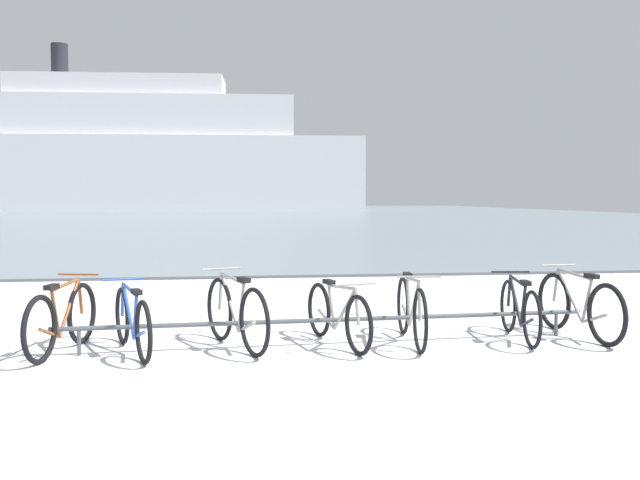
{
  "coord_description": "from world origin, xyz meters",
  "views": [
    {
      "loc": [
        0.18,
        -4.45,
        1.64
      ],
      "look_at": [
        1.53,
        5.99,
        1.0
      ],
      "focal_mm": 39.91,
      "sensor_mm": 36.0,
      "label": 1
    }
  ],
  "objects_px": {
    "bicycle_4": "(411,310)",
    "bicycle_5": "(519,310)",
    "bicycle_2": "(236,314)",
    "bicycle_3": "(338,315)",
    "bicycle_0": "(62,319)",
    "bicycle_1": "(132,321)",
    "bicycle_6": "(579,306)",
    "ferry_ship": "(128,155)"
  },
  "relations": [
    {
      "from": "bicycle_4",
      "to": "bicycle_5",
      "type": "distance_m",
      "value": 1.28
    },
    {
      "from": "bicycle_2",
      "to": "bicycle_3",
      "type": "bearing_deg",
      "value": -0.0
    },
    {
      "from": "bicycle_2",
      "to": "bicycle_3",
      "type": "relative_size",
      "value": 0.95
    },
    {
      "from": "bicycle_0",
      "to": "bicycle_4",
      "type": "height_order",
      "value": "bicycle_4"
    },
    {
      "from": "bicycle_1",
      "to": "bicycle_6",
      "type": "bearing_deg",
      "value": 2.33
    },
    {
      "from": "bicycle_6",
      "to": "ferry_ship",
      "type": "relative_size",
      "value": 0.03
    },
    {
      "from": "bicycle_1",
      "to": "bicycle_4",
      "type": "distance_m",
      "value": 3.03
    },
    {
      "from": "bicycle_4",
      "to": "ferry_ship",
      "type": "height_order",
      "value": "ferry_ship"
    },
    {
      "from": "bicycle_0",
      "to": "bicycle_1",
      "type": "relative_size",
      "value": 1.0
    },
    {
      "from": "bicycle_1",
      "to": "bicycle_4",
      "type": "height_order",
      "value": "bicycle_4"
    },
    {
      "from": "bicycle_2",
      "to": "bicycle_6",
      "type": "xyz_separation_m",
      "value": [
        3.97,
        0.09,
        -0.01
      ]
    },
    {
      "from": "ferry_ship",
      "to": "bicycle_3",
      "type": "bearing_deg",
      "value": -80.77
    },
    {
      "from": "bicycle_1",
      "to": "bicycle_6",
      "type": "distance_m",
      "value": 5.06
    },
    {
      "from": "bicycle_0",
      "to": "bicycle_1",
      "type": "height_order",
      "value": "bicycle_0"
    },
    {
      "from": "bicycle_5",
      "to": "ferry_ship",
      "type": "relative_size",
      "value": 0.03
    },
    {
      "from": "bicycle_3",
      "to": "bicycle_5",
      "type": "distance_m",
      "value": 2.11
    },
    {
      "from": "bicycle_2",
      "to": "bicycle_5",
      "type": "height_order",
      "value": "bicycle_2"
    },
    {
      "from": "bicycle_1",
      "to": "bicycle_2",
      "type": "relative_size",
      "value": 1.03
    },
    {
      "from": "bicycle_3",
      "to": "bicycle_4",
      "type": "relative_size",
      "value": 0.95
    },
    {
      "from": "bicycle_2",
      "to": "bicycle_4",
      "type": "height_order",
      "value": "bicycle_2"
    },
    {
      "from": "bicycle_3",
      "to": "ferry_ship",
      "type": "distance_m",
      "value": 82.03
    },
    {
      "from": "bicycle_0",
      "to": "ferry_ship",
      "type": "bearing_deg",
      "value": 97.2
    },
    {
      "from": "bicycle_2",
      "to": "bicycle_6",
      "type": "distance_m",
      "value": 3.97
    },
    {
      "from": "bicycle_1",
      "to": "bicycle_3",
      "type": "xyz_separation_m",
      "value": [
        2.2,
        0.12,
        -0.0
      ]
    },
    {
      "from": "bicycle_0",
      "to": "bicycle_6",
      "type": "height_order",
      "value": "bicycle_6"
    },
    {
      "from": "bicycle_5",
      "to": "ferry_ship",
      "type": "xyz_separation_m",
      "value": [
        -15.23,
        80.69,
        6.28
      ]
    },
    {
      "from": "bicycle_2",
      "to": "bicycle_3",
      "type": "xyz_separation_m",
      "value": [
        1.11,
        -0.0,
        -0.04
      ]
    },
    {
      "from": "bicycle_0",
      "to": "ferry_ship",
      "type": "xyz_separation_m",
      "value": [
        -10.19,
        80.74,
        6.26
      ]
    },
    {
      "from": "bicycle_3",
      "to": "bicycle_5",
      "type": "height_order",
      "value": "bicycle_5"
    },
    {
      "from": "bicycle_3",
      "to": "bicycle_4",
      "type": "distance_m",
      "value": 0.84
    },
    {
      "from": "bicycle_1",
      "to": "bicycle_5",
      "type": "distance_m",
      "value": 4.31
    },
    {
      "from": "bicycle_1",
      "to": "bicycle_4",
      "type": "relative_size",
      "value": 0.92
    },
    {
      "from": "bicycle_3",
      "to": "bicycle_6",
      "type": "relative_size",
      "value": 0.95
    },
    {
      "from": "bicycle_0",
      "to": "bicycle_1",
      "type": "bearing_deg",
      "value": -8.16
    },
    {
      "from": "bicycle_0",
      "to": "bicycle_3",
      "type": "xyz_separation_m",
      "value": [
        2.92,
        0.01,
        -0.02
      ]
    },
    {
      "from": "bicycle_4",
      "to": "ferry_ship",
      "type": "bearing_deg",
      "value": 99.81
    },
    {
      "from": "bicycle_0",
      "to": "bicycle_2",
      "type": "xyz_separation_m",
      "value": [
        1.81,
        0.01,
        0.02
      ]
    },
    {
      "from": "bicycle_0",
      "to": "bicycle_5",
      "type": "distance_m",
      "value": 5.04
    },
    {
      "from": "bicycle_4",
      "to": "bicycle_3",
      "type": "bearing_deg",
      "value": -178.81
    },
    {
      "from": "bicycle_2",
      "to": "bicycle_0",
      "type": "bearing_deg",
      "value": -179.64
    },
    {
      "from": "bicycle_0",
      "to": "bicycle_3",
      "type": "relative_size",
      "value": 0.97
    },
    {
      "from": "bicycle_0",
      "to": "bicycle_6",
      "type": "distance_m",
      "value": 5.78
    }
  ]
}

